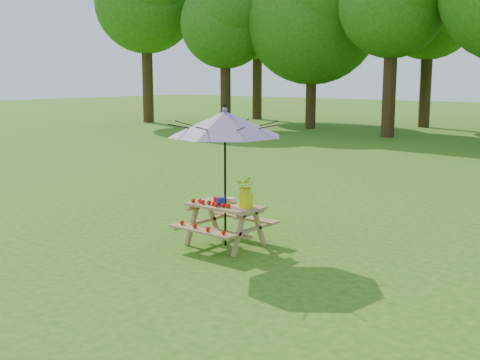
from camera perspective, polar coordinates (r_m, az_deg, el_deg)
The scene contains 5 objects.
picnic_table at distance 9.57m, azimuth -1.41°, elevation -4.37°, with size 1.20×1.32×0.67m.
patio_umbrella at distance 9.31m, azimuth -1.44°, elevation 5.35°, with size 2.19×2.19×2.25m.
produce_bins at distance 9.55m, azimuth -1.67°, elevation -1.97°, with size 0.28×0.43×0.13m.
tomatoes_row at distance 9.45m, azimuth -2.81°, elevation -2.21°, with size 0.77×0.13×0.07m, color red, non-canonical shape.
flower_bucket at distance 9.25m, azimuth 0.58°, elevation -1.01°, with size 0.35×0.32×0.50m.
Camera 1 is at (1.89, -2.95, 2.68)m, focal length 45.00 mm.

